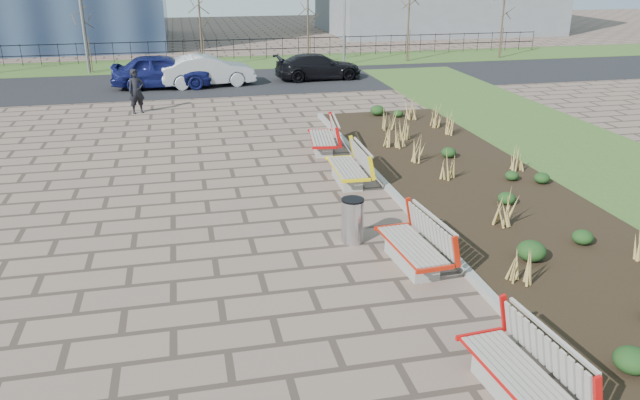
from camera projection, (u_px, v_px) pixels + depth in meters
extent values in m
plane|color=brown|center=(273.00, 317.00, 10.71)|extent=(120.00, 120.00, 0.00)
cube|color=black|center=(479.00, 189.00, 16.50)|extent=(4.50, 18.00, 0.10)
cube|color=gray|center=(395.00, 195.00, 16.02)|extent=(0.16, 18.00, 0.15)
cube|color=#33511E|center=(635.00, 178.00, 17.47)|extent=(5.00, 38.00, 0.04)
cube|color=#33511E|center=(202.00, 64.00, 36.19)|extent=(80.00, 5.00, 0.04)
cube|color=black|center=(207.00, 83.00, 30.73)|extent=(80.00, 7.00, 0.02)
cylinder|color=#B2B2B7|center=(352.00, 221.00, 13.38)|extent=(0.47, 0.47, 0.98)
imported|color=black|center=(136.00, 91.00, 24.53)|extent=(0.74, 0.62, 1.75)
imported|color=#12164F|center=(163.00, 71.00, 29.32)|extent=(4.77, 2.11, 1.59)
imported|color=#A2A5AA|center=(208.00, 71.00, 29.76)|extent=(4.60, 2.11, 1.46)
imported|color=black|center=(318.00, 67.00, 31.47)|extent=(4.46, 1.99, 1.27)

